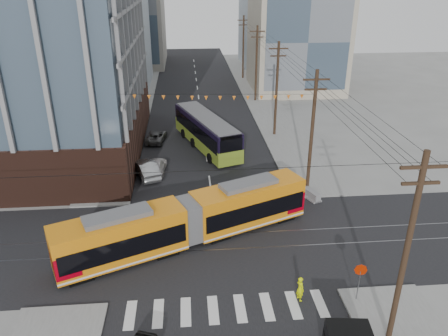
# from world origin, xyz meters

# --- Properties ---
(ground) EXTENTS (160.00, 160.00, 0.00)m
(ground) POSITION_xyz_m (0.00, 0.00, 0.00)
(ground) COLOR slate
(bg_bldg_nw_near) EXTENTS (18.00, 16.00, 18.00)m
(bg_bldg_nw_near) POSITION_xyz_m (-17.00, 52.00, 9.00)
(bg_bldg_nw_near) COLOR #8C99A5
(bg_bldg_nw_near) RESTS_ON ground
(bg_bldg_ne_near) EXTENTS (14.00, 14.00, 16.00)m
(bg_bldg_ne_near) POSITION_xyz_m (16.00, 48.00, 8.00)
(bg_bldg_ne_near) COLOR gray
(bg_bldg_ne_near) RESTS_ON ground
(bg_bldg_nw_far) EXTENTS (16.00, 18.00, 20.00)m
(bg_bldg_nw_far) POSITION_xyz_m (-14.00, 72.00, 10.00)
(bg_bldg_nw_far) COLOR gray
(bg_bldg_nw_far) RESTS_ON ground
(bg_bldg_ne_far) EXTENTS (16.00, 16.00, 14.00)m
(bg_bldg_ne_far) POSITION_xyz_m (18.00, 68.00, 7.00)
(bg_bldg_ne_far) COLOR #8C99A5
(bg_bldg_ne_far) RESTS_ON ground
(utility_pole_near) EXTENTS (0.30, 0.30, 11.00)m
(utility_pole_near) POSITION_xyz_m (8.50, -6.00, 5.50)
(utility_pole_near) COLOR black
(utility_pole_near) RESTS_ON ground
(utility_pole_far) EXTENTS (0.30, 0.30, 11.00)m
(utility_pole_far) POSITION_xyz_m (8.50, 56.00, 5.50)
(utility_pole_far) COLOR black
(utility_pole_far) RESTS_ON ground
(streetcar) EXTENTS (18.31, 9.81, 3.62)m
(streetcar) POSITION_xyz_m (-2.08, 4.20, 1.81)
(streetcar) COLOR orange
(streetcar) RESTS_ON ground
(city_bus) EXTENTS (6.95, 13.21, 3.69)m
(city_bus) POSITION_xyz_m (0.16, 22.86, 1.84)
(city_bus) COLOR black
(city_bus) RESTS_ON ground
(parked_car_silver) EXTENTS (3.22, 5.05, 1.57)m
(parked_car_silver) POSITION_xyz_m (-6.03, 15.76, 0.79)
(parked_car_silver) COLOR #95989A
(parked_car_silver) RESTS_ON ground
(parked_car_white) EXTENTS (2.17, 4.59, 1.29)m
(parked_car_white) POSITION_xyz_m (-5.14, 16.56, 0.65)
(parked_car_white) COLOR beige
(parked_car_white) RESTS_ON ground
(parked_car_grey) EXTENTS (2.59, 4.56, 1.20)m
(parked_car_grey) POSITION_xyz_m (-5.58, 25.09, 0.60)
(parked_car_grey) COLOR #515252
(parked_car_grey) RESTS_ON ground
(pedestrian) EXTENTS (0.58, 0.70, 1.65)m
(pedestrian) POSITION_xyz_m (4.45, -2.56, 0.83)
(pedestrian) COLOR #CFE103
(pedestrian) RESTS_ON ground
(stop_sign) EXTENTS (0.88, 0.88, 2.49)m
(stop_sign) POSITION_xyz_m (7.83, -2.97, 1.25)
(stop_sign) COLOR #9D1A00
(stop_sign) RESTS_ON ground
(jersey_barrier) EXTENTS (2.13, 3.79, 0.75)m
(jersey_barrier) POSITION_xyz_m (8.30, 10.77, 0.37)
(jersey_barrier) COLOR gray
(jersey_barrier) RESTS_ON ground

